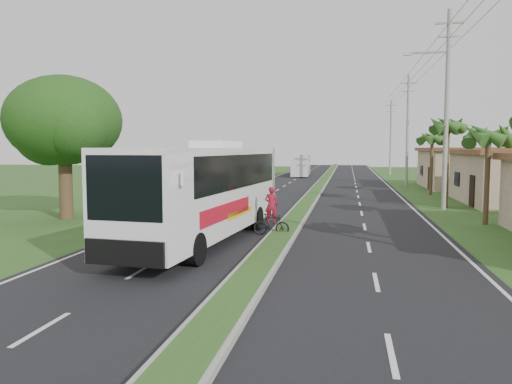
# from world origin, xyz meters

# --- Properties ---
(ground) EXTENTS (180.00, 180.00, 0.00)m
(ground) POSITION_xyz_m (0.00, 0.00, 0.00)
(ground) COLOR #304F1D
(ground) RESTS_ON ground
(road_asphalt) EXTENTS (14.00, 160.00, 0.02)m
(road_asphalt) POSITION_xyz_m (0.00, 20.00, 0.01)
(road_asphalt) COLOR black
(road_asphalt) RESTS_ON ground
(median_strip) EXTENTS (1.20, 160.00, 0.18)m
(median_strip) POSITION_xyz_m (0.00, 20.00, 0.10)
(median_strip) COLOR gray
(median_strip) RESTS_ON ground
(lane_edge_left) EXTENTS (0.12, 160.00, 0.01)m
(lane_edge_left) POSITION_xyz_m (-6.70, 20.00, 0.00)
(lane_edge_left) COLOR silver
(lane_edge_left) RESTS_ON ground
(lane_edge_right) EXTENTS (0.12, 160.00, 0.01)m
(lane_edge_right) POSITION_xyz_m (6.70, 20.00, 0.00)
(lane_edge_right) COLOR silver
(lane_edge_right) RESTS_ON ground
(shop_far) EXTENTS (8.60, 11.60, 3.82)m
(shop_far) POSITION_xyz_m (14.00, 36.00, 1.93)
(shop_far) COLOR tan
(shop_far) RESTS_ON ground
(palm_verge_b) EXTENTS (2.40, 2.40, 5.05)m
(palm_verge_b) POSITION_xyz_m (9.40, 12.00, 4.36)
(palm_verge_b) COLOR #473321
(palm_verge_b) RESTS_ON ground
(palm_verge_c) EXTENTS (2.40, 2.40, 5.85)m
(palm_verge_c) POSITION_xyz_m (8.80, 19.00, 5.12)
(palm_verge_c) COLOR #473321
(palm_verge_c) RESTS_ON ground
(palm_verge_d) EXTENTS (2.40, 2.40, 5.25)m
(palm_verge_d) POSITION_xyz_m (9.30, 28.00, 4.55)
(palm_verge_d) COLOR #473321
(palm_verge_d) RESTS_ON ground
(shade_tree) EXTENTS (6.30, 6.00, 7.54)m
(shade_tree) POSITION_xyz_m (-12.11, 10.02, 5.03)
(shade_tree) COLOR #473321
(shade_tree) RESTS_ON ground
(utility_pole_b) EXTENTS (3.20, 0.28, 12.00)m
(utility_pole_b) POSITION_xyz_m (8.47, 18.00, 6.26)
(utility_pole_b) COLOR gray
(utility_pole_b) RESTS_ON ground
(utility_pole_c) EXTENTS (1.60, 0.28, 11.00)m
(utility_pole_c) POSITION_xyz_m (8.50, 38.00, 5.67)
(utility_pole_c) COLOR gray
(utility_pole_c) RESTS_ON ground
(utility_pole_d) EXTENTS (1.60, 0.28, 10.50)m
(utility_pole_d) POSITION_xyz_m (8.50, 58.00, 5.42)
(utility_pole_d) COLOR gray
(utility_pole_d) RESTS_ON ground
(coach_bus_main) EXTENTS (3.71, 12.70, 4.05)m
(coach_bus_main) POSITION_xyz_m (-2.85, 5.08, 2.23)
(coach_bus_main) COLOR white
(coach_bus_main) RESTS_ON ground
(coach_bus_far) EXTENTS (2.70, 10.33, 2.98)m
(coach_bus_far) POSITION_xyz_m (-3.58, 53.98, 1.69)
(coach_bus_far) COLOR silver
(coach_bus_far) RESTS_ON ground
(motorcyclist) EXTENTS (1.56, 0.50, 2.11)m
(motorcyclist) POSITION_xyz_m (-0.52, 6.92, 0.76)
(motorcyclist) COLOR black
(motorcyclist) RESTS_ON ground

